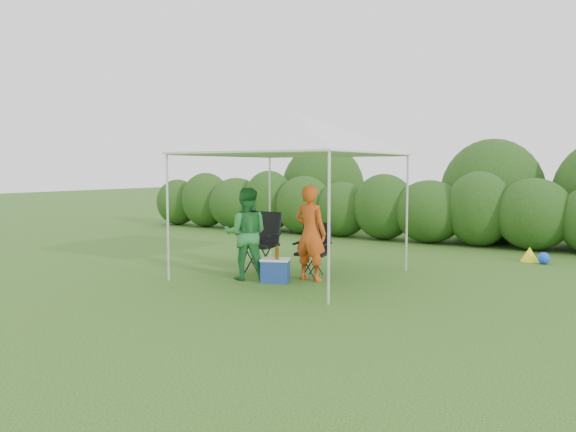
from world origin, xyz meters
The scene contains 10 objects.
ground centered at (0.00, 0.00, 0.00)m, with size 70.00×70.00×0.00m, color #3B6820.
hedge centered at (0.11, 6.00, 0.83)m, with size 17.30×1.53×1.80m.
canopy centered at (0.00, 0.50, 2.46)m, with size 3.10×3.10×2.83m.
chair_right centered at (0.32, 0.66, 0.52)m, with size 0.64×0.60×0.92m.
chair_left centered at (-0.77, 0.64, 0.61)m, with size 0.70×0.64×1.07m.
man centered at (0.46, 0.31, 0.79)m, with size 0.58×0.38×1.59m, color #CC4917.
woman centered at (-0.50, -0.18, 0.77)m, with size 0.75×0.58×1.54m, color #287C37.
cooler centered at (0.05, -0.13, 0.20)m, with size 0.56×0.49×0.39m.
bottle centered at (0.11, -0.17, 0.50)m, with size 0.06×0.06×0.23m, color #592D0C.
lawn_toy centered at (3.31, 4.25, 0.14)m, with size 0.59×0.49×0.29m.
Camera 1 is at (5.08, -7.72, 1.87)m, focal length 35.00 mm.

